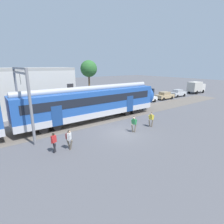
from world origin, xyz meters
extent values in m
plane|color=#515156|center=(0.00, 0.00, 0.00)|extent=(160.00, 160.00, 0.00)
cube|color=silver|center=(-0.26, 5.64, 1.05)|extent=(18.00, 3.06, 0.70)
cube|color=#2351A3|center=(-0.26, 5.64, 2.60)|extent=(18.00, 3.00, 2.40)
cube|color=black|center=(-0.26, 4.12, 2.80)|extent=(16.56, 0.03, 0.90)
cube|color=navy|center=(4.69, 4.12, 1.75)|extent=(1.10, 0.04, 2.10)
cube|color=navy|center=(-5.21, 4.12, 1.75)|extent=(1.10, 0.04, 2.10)
cylinder|color=#A4A4A9|center=(-0.26, 5.64, 3.98)|extent=(17.64, 0.70, 0.70)
cube|color=black|center=(-2.96, 5.64, 4.53)|extent=(0.70, 0.12, 0.40)
cylinder|color=black|center=(6.02, 5.64, 0.45)|extent=(0.90, 2.40, 0.90)
cylinder|color=black|center=(4.62, 5.64, 0.45)|extent=(0.90, 2.40, 0.90)
cylinder|color=black|center=(-5.14, 5.64, 0.45)|extent=(0.90, 2.40, 0.90)
cylinder|color=black|center=(-6.54, 5.64, 0.45)|extent=(0.90, 2.40, 0.90)
ellipsoid|color=#2351A3|center=(9.29, 5.64, 2.25)|extent=(1.80, 2.85, 2.95)
cube|color=black|center=(9.64, 5.64, 2.85)|extent=(0.40, 2.40, 1.00)
cylinder|color=#28282D|center=(-6.93, 0.21, 0.43)|extent=(0.25, 0.38, 0.87)
cylinder|color=#28282D|center=(-7.01, -0.12, 0.43)|extent=(0.25, 0.38, 0.87)
cube|color=red|center=(-6.97, 0.04, 1.14)|extent=(0.42, 0.34, 0.56)
cylinder|color=red|center=(-7.16, -0.10, 1.09)|extent=(0.16, 0.26, 0.52)
cylinder|color=red|center=(-6.79, 0.19, 1.09)|extent=(0.16, 0.26, 0.52)
sphere|color=#9E7051|center=(-6.98, 0.06, 1.53)|extent=(0.22, 0.22, 0.22)
sphere|color=black|center=(-6.97, 0.04, 1.56)|extent=(0.20, 0.20, 0.20)
cylinder|color=#6B6051|center=(-5.74, -0.31, 0.43)|extent=(0.36, 0.36, 0.87)
cylinder|color=#6B6051|center=(-5.81, 0.01, 0.43)|extent=(0.36, 0.36, 0.87)
cube|color=silver|center=(-5.77, -0.15, 1.14)|extent=(0.42, 0.42, 0.56)
cylinder|color=silver|center=(-5.67, 0.06, 1.09)|extent=(0.24, 0.24, 0.52)
cylinder|color=silver|center=(-5.87, -0.36, 1.09)|extent=(0.24, 0.24, 0.52)
sphere|color=tan|center=(-5.76, -0.17, 1.53)|extent=(0.22, 0.22, 0.22)
sphere|color=black|center=(-5.77, -0.15, 1.56)|extent=(0.20, 0.20, 0.20)
cube|color=maroon|center=(-5.90, -0.02, 1.16)|extent=(0.31, 0.31, 0.40)
cylinder|color=#6B6051|center=(0.98, -0.41, 0.43)|extent=(0.38, 0.23, 0.87)
cylinder|color=#6B6051|center=(1.29, -0.51, 0.43)|extent=(0.38, 0.23, 0.87)
cube|color=#2D7F47|center=(1.13, -0.46, 1.14)|extent=(0.32, 0.41, 0.56)
cylinder|color=#2D7F47|center=(1.27, -0.65, 1.09)|extent=(0.26, 0.15, 0.52)
cylinder|color=#2D7F47|center=(1.00, -0.27, 1.09)|extent=(0.26, 0.15, 0.52)
sphere|color=beige|center=(1.11, -0.46, 1.53)|extent=(0.22, 0.22, 0.22)
sphere|color=black|center=(1.13, -0.46, 1.56)|extent=(0.20, 0.20, 0.20)
cylinder|color=#6B6051|center=(3.63, -0.36, 0.43)|extent=(0.38, 0.21, 0.87)
cylinder|color=#6B6051|center=(3.94, -0.49, 0.43)|extent=(0.38, 0.21, 0.87)
cube|color=gold|center=(3.79, -0.43, 1.14)|extent=(0.30, 0.40, 0.56)
cylinder|color=gold|center=(3.90, -0.63, 1.09)|extent=(0.26, 0.13, 0.52)
cylinder|color=gold|center=(3.67, -0.22, 1.09)|extent=(0.26, 0.13, 0.52)
sphere|color=beige|center=(3.77, -0.43, 1.53)|extent=(0.22, 0.22, 0.22)
sphere|color=black|center=(3.79, -0.43, 1.56)|extent=(0.20, 0.20, 0.20)
cube|color=maroon|center=(3.96, -0.39, 1.16)|extent=(0.21, 0.30, 0.40)
cube|color=silver|center=(13.52, 9.09, 0.64)|extent=(4.03, 1.73, 0.68)
cube|color=silver|center=(13.37, 9.09, 1.26)|extent=(1.93, 1.48, 0.56)
cube|color=black|center=(14.32, 9.11, 1.22)|extent=(0.15, 1.37, 0.48)
cylinder|color=black|center=(14.74, 9.89, 0.30)|extent=(0.60, 0.21, 0.60)
cylinder|color=black|center=(14.77, 8.34, 0.30)|extent=(0.60, 0.21, 0.60)
cylinder|color=black|center=(12.26, 9.84, 0.30)|extent=(0.60, 0.21, 0.60)
cylinder|color=black|center=(12.29, 8.28, 0.30)|extent=(0.60, 0.21, 0.60)
cube|color=tan|center=(18.73, 9.08, 0.64)|extent=(4.08, 1.85, 0.68)
cube|color=#9D8662|center=(18.58, 9.08, 1.26)|extent=(1.97, 1.54, 0.56)
cube|color=black|center=(19.53, 9.03, 1.22)|extent=(0.19, 1.37, 0.48)
cylinder|color=black|center=(20.01, 9.79, 0.30)|extent=(0.61, 0.23, 0.60)
cylinder|color=black|center=(19.92, 8.23, 0.30)|extent=(0.61, 0.23, 0.60)
cylinder|color=black|center=(17.53, 9.92, 0.30)|extent=(0.61, 0.23, 0.60)
cylinder|color=black|center=(17.45, 8.36, 0.30)|extent=(0.61, 0.23, 0.60)
cube|color=#B7BABF|center=(23.78, 9.41, 0.64)|extent=(4.05, 1.78, 0.68)
cube|color=#A1A3A8|center=(23.63, 9.42, 1.26)|extent=(1.95, 1.51, 0.56)
cube|color=black|center=(24.58, 9.39, 1.22)|extent=(0.17, 1.37, 0.48)
cylinder|color=black|center=(25.05, 10.15, 0.30)|extent=(0.61, 0.22, 0.60)
cylinder|color=black|center=(24.99, 8.59, 0.30)|extent=(0.61, 0.22, 0.60)
cylinder|color=black|center=(22.57, 10.24, 0.30)|extent=(0.61, 0.22, 0.60)
cylinder|color=black|center=(22.51, 8.68, 0.30)|extent=(0.61, 0.22, 0.60)
cube|color=beige|center=(33.20, 9.53, 1.32)|extent=(1.80, 1.90, 1.80)
cube|color=black|center=(34.12, 9.52, 1.62)|extent=(0.04, 1.71, 0.70)
cube|color=#BCB7AD|center=(30.70, 9.53, 1.72)|extent=(3.60, 2.00, 2.20)
cylinder|color=black|center=(33.20, 10.43, 0.42)|extent=(0.84, 0.24, 0.84)
cylinder|color=black|center=(33.20, 8.62, 0.42)|extent=(0.84, 0.24, 0.84)
cylinder|color=black|center=(30.20, 10.48, 0.42)|extent=(0.84, 0.24, 0.84)
cylinder|color=black|center=(30.20, 8.58, 0.42)|extent=(0.84, 0.24, 0.84)
cylinder|color=gray|center=(-7.88, 2.44, 3.25)|extent=(0.24, 0.24, 6.50)
cylinder|color=gray|center=(-7.88, 8.84, 3.25)|extent=(0.24, 0.24, 6.50)
cube|color=gray|center=(-7.88, 5.64, 6.45)|extent=(0.20, 6.40, 0.16)
cube|color=gray|center=(-7.88, 5.64, 6.05)|extent=(0.20, 6.40, 0.16)
cylinder|color=black|center=(-7.88, 5.64, 5.45)|extent=(0.03, 0.03, 1.00)
cube|color=beige|center=(-8.35, 13.96, 3.00)|extent=(17.45, 5.00, 6.00)
cube|color=#A7A39B|center=(-8.35, 13.96, 6.20)|extent=(17.45, 5.00, 0.40)
cylinder|color=brown|center=(6.14, 17.71, 2.49)|extent=(0.32, 0.32, 4.97)
sphere|color=#2D662D|center=(6.14, 17.71, 6.09)|extent=(3.19, 3.19, 3.19)
camera|label=1|loc=(-10.78, -12.81, 6.71)|focal=28.00mm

